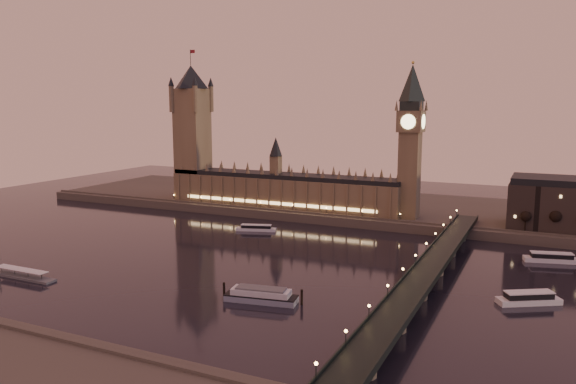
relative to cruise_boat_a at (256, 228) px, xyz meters
name	(u,v)px	position (x,y,z in m)	size (l,w,h in m)	color
ground	(252,262)	(32.81, -65.30, -1.85)	(700.00, 700.00, 0.00)	black
far_embankment	(390,208)	(62.81, 99.70, 1.15)	(560.00, 130.00, 6.00)	#423D35
palace_of_westminster	(283,186)	(-7.32, 55.70, 19.86)	(180.00, 26.62, 52.00)	brown
victoria_tower	(192,125)	(-87.19, 55.70, 63.94)	(31.68, 31.68, 118.00)	brown
big_ben	(411,132)	(86.79, 55.69, 62.11)	(17.68, 17.68, 104.00)	brown
westminster_bridge	(427,274)	(124.42, -65.30, 3.67)	(13.20, 260.00, 15.30)	black
bare_tree_0	(524,215)	(159.97, 43.70, 14.46)	(6.77, 6.77, 13.77)	black
bare_tree_1	(552,217)	(175.05, 43.70, 14.46)	(6.77, 6.77, 13.77)	black
cruise_boat_a	(256,228)	(0.00, 0.00, 0.00)	(26.65, 13.48, 4.19)	silver
cruise_boat_b	(552,258)	(175.94, 2.12, 0.40)	(28.42, 13.45, 5.09)	silver
cruise_boat_c	(529,298)	(167.71, -70.61, 0.47)	(26.26, 19.63, 5.27)	silver
moored_barge	(261,295)	(65.34, -116.25, 0.91)	(35.15, 13.69, 6.53)	gray
pontoon_pier	(23,276)	(-53.74, -136.14, -0.75)	(38.17, 6.36, 10.18)	#595B5E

